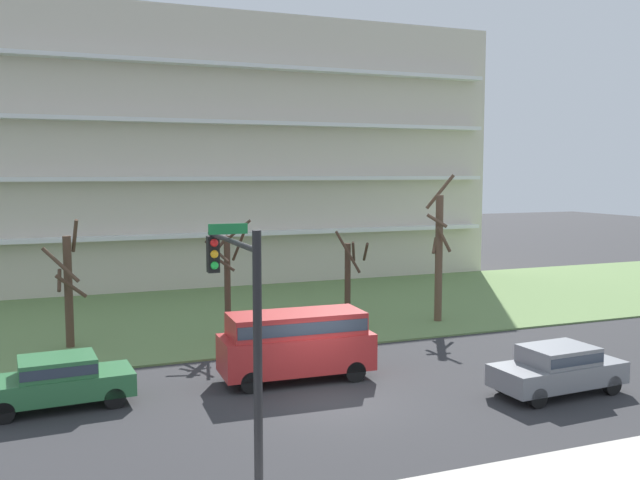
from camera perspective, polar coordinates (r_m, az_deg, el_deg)
The scene contains 11 objects.
ground at distance 22.30m, azimuth 1.04°, elevation -13.08°, with size 160.00×160.00×0.00m, color #2D2D30.
grass_lawn_strip at distance 35.19m, azimuth -7.76°, elevation -6.07°, with size 80.00×16.00×0.08m, color #66844C.
apartment_building at distance 48.55m, azimuth -11.95°, elevation 7.01°, with size 41.15×13.66×16.84m.
tree_left at distance 29.65m, azimuth -19.98°, elevation -3.67°, with size 1.68×1.46×5.28m.
tree_center at distance 29.25m, azimuth -7.60°, elevation -3.17°, with size 2.06×2.06×5.15m.
tree_right at distance 31.54m, azimuth 2.42°, elevation -3.23°, with size 1.88×1.63×4.55m.
tree_far_right at distance 33.24m, azimuth 9.74°, elevation -1.07°, with size 1.69×1.69×7.04m.
van_red_near_left at distance 24.04m, azimuth -1.96°, elevation -8.23°, with size 5.27×2.19×2.36m.
sedan_gray_center_left at distance 23.97m, azimuth 18.96°, elevation -9.87°, with size 4.49×2.03×1.57m.
sedan_green_center_right at distance 22.89m, azimuth -20.73°, elevation -10.67°, with size 4.50×2.06×1.57m.
traffic_signal_mast at distance 15.12m, azimuth -6.67°, elevation -6.15°, with size 0.90×4.25×6.03m.
Camera 1 is at (-8.09, -19.50, 7.16)m, focal length 38.96 mm.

